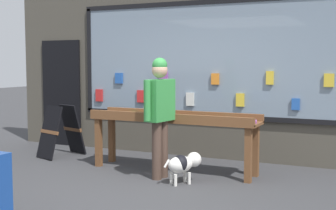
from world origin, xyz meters
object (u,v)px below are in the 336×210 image
(display_table_main, at_px, (174,124))
(person_browsing, at_px, (160,108))
(small_dog, at_px, (183,164))
(sandwich_board_sign, at_px, (61,131))

(display_table_main, distance_m, person_browsing, 0.57)
(person_browsing, relative_size, small_dog, 3.44)
(display_table_main, xyz_separation_m, small_dog, (0.43, -0.63, -0.45))
(display_table_main, distance_m, sandwich_board_sign, 2.30)
(person_browsing, distance_m, sandwich_board_sign, 2.44)
(display_table_main, relative_size, sandwich_board_sign, 2.95)
(display_table_main, distance_m, small_dog, 0.89)
(small_dog, bearing_deg, person_browsing, 106.90)
(display_table_main, xyz_separation_m, person_browsing, (0.00, -0.49, 0.29))
(display_table_main, bearing_deg, small_dog, -55.71)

